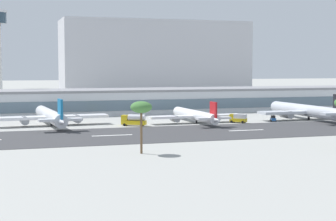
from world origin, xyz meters
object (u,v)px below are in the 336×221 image
Objects in this scene: terminal_building at (151,100)px; palm_tree_1 at (141,108)px; airliner_red_tail_gate_1 at (196,116)px; service_baggage_tug_1 at (273,119)px; distant_hotel_block at (155,61)px; airliner_black_tail_gate_2 at (308,111)px; service_fuel_truck_0 at (134,120)px; airliner_blue_tail_gate_0 at (51,116)px; service_box_truck_2 at (238,118)px.

terminal_building is 115.55m from palm_tree_1.
service_baggage_tug_1 is at bearing -96.75° from airliner_red_tail_gate_1.
terminal_building is 1.82× the size of distant_hotel_block.
terminal_building is 70.48m from airliner_black_tail_gate_2.
airliner_red_tail_gate_1 is 4.75× the size of service_fuel_truck_0.
airliner_blue_tail_gate_0 is 13.94× the size of service_baggage_tug_1.
airliner_blue_tail_gate_0 is at bearing 36.79° from service_box_truck_2.
airliner_red_tail_gate_1 reaches higher than service_box_truck_2.
airliner_black_tail_gate_2 is 16.13m from service_baggage_tug_1.
airliner_red_tail_gate_1 is at bearing 87.19° from airliner_black_tail_gate_2.
palm_tree_1 is at bearing 147.49° from airliner_red_tail_gate_1.
terminal_building is at bearing -107.04° from distant_hotel_block.
palm_tree_1 reaches higher than service_fuel_truck_0.
airliner_black_tail_gate_2 is at bearing 36.23° from palm_tree_1.
palm_tree_1 reaches higher than terminal_building.
airliner_black_tail_gate_2 is 4.17× the size of palm_tree_1.
distant_hotel_block is 2.37× the size of airliner_blue_tail_gate_0.
airliner_blue_tail_gate_0 is at bearing 84.18° from airliner_black_tail_gate_2.
airliner_blue_tail_gate_0 is (-76.10, -137.28, -21.02)m from distant_hotel_block.
terminal_building reaches higher than service_box_truck_2.
service_baggage_tug_1 is at bearing -88.45° from distant_hotel_block.
palm_tree_1 is (-12.20, -58.23, 8.57)m from service_fuel_truck_0.
airliner_black_tail_gate_2 reaches higher than service_fuel_truck_0.
airliner_blue_tail_gate_0 is 5.65× the size of service_fuel_truck_0.
service_box_truck_2 is (17.91, -53.83, -3.49)m from terminal_building.
airliner_red_tail_gate_1 is at bearing -79.39° from service_baggage_tug_1.
terminal_building is 35.56× the size of service_box_truck_2.
service_baggage_tug_1 is at bearing 94.24° from airliner_black_tail_gate_2.
airliner_black_tail_gate_2 reaches higher than service_box_truck_2.
airliner_blue_tail_gate_0 is 8.24× the size of service_box_truck_2.
palm_tree_1 is (-32.77, -110.68, 5.32)m from terminal_building.
distant_hotel_block is 2.28× the size of airliner_black_tail_gate_2.
service_baggage_tug_1 is (80.06, -8.62, -2.21)m from airliner_blue_tail_gate_0.
airliner_blue_tail_gate_0 reaches higher than service_box_truck_2.
terminal_building reaches higher than airliner_blue_tail_gate_0.
airliner_blue_tail_gate_0 is 4.01× the size of palm_tree_1.
distant_hotel_block is at bearing 72.96° from terminal_building.
palm_tree_1 reaches higher than service_box_truck_2.
service_box_truck_2 is (-10.59, -146.81, -22.49)m from distant_hotel_block.
service_box_truck_2 is at bearing -70.84° from service_baggage_tug_1.
terminal_building is at bearing -26.52° from service_box_truck_2.
service_box_truck_2 is at bearing 93.14° from airliner_black_tail_gate_2.
airliner_black_tail_gate_2 is (48.32, -51.27, -1.89)m from terminal_building.
airliner_red_tail_gate_1 is (50.65, -6.07, -0.52)m from airliner_blue_tail_gate_0.
service_fuel_truck_0 is (-23.62, -2.08, -0.71)m from airliner_red_tail_gate_1.
airliner_black_tail_gate_2 reaches higher than service_baggage_tug_1.
airliner_red_tail_gate_1 reaches higher than service_fuel_truck_0.
airliner_red_tail_gate_1 is (3.04, -50.37, -2.54)m from terminal_building.
terminal_building is 17.29× the size of palm_tree_1.
service_baggage_tug_1 is 0.59× the size of service_box_truck_2.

